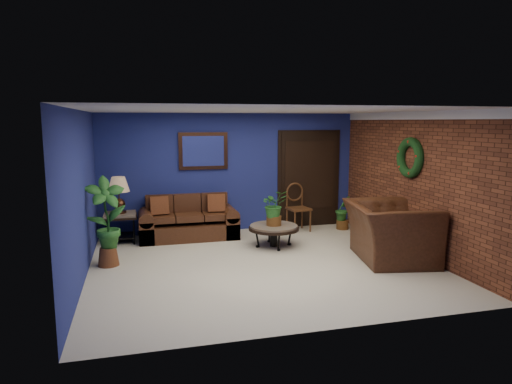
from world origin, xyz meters
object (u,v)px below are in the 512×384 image
object	(u,v)px
sofa	(188,224)
table_lamp	(119,191)
side_chair	(297,204)
armchair	(390,232)
end_table	(120,220)
coffee_table	(274,228)

from	to	relation	value
sofa	table_lamp	size ratio (longest dim) A/B	2.85
side_chair	armchair	distance (m)	2.55
end_table	table_lamp	xyz separation A→B (m)	(0.00, 0.00, 0.58)
sofa	coffee_table	distance (m)	1.83
coffee_table	side_chair	xyz separation A→B (m)	(0.86, 1.13, 0.23)
sofa	end_table	bearing A→B (deg)	-178.99
sofa	end_table	size ratio (longest dim) A/B	3.08
armchair	end_table	bearing A→B (deg)	73.04
table_lamp	side_chair	distance (m)	3.68
armchair	sofa	bearing A→B (deg)	63.76
coffee_table	sofa	bearing A→B (deg)	144.03
sofa	side_chair	distance (m)	2.36
coffee_table	end_table	distance (m)	2.99
table_lamp	side_chair	size ratio (longest dim) A/B	0.67
table_lamp	side_chair	world-z (taller)	table_lamp
end_table	side_chair	bearing A→B (deg)	1.17
coffee_table	armchair	xyz separation A→B (m)	(1.66, -1.30, 0.14)
coffee_table	table_lamp	xyz separation A→B (m)	(-2.79, 1.05, 0.67)
end_table	table_lamp	size ratio (longest dim) A/B	0.93
end_table	side_chair	distance (m)	3.66
coffee_table	armchair	world-z (taller)	armchair
coffee_table	side_chair	distance (m)	1.44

